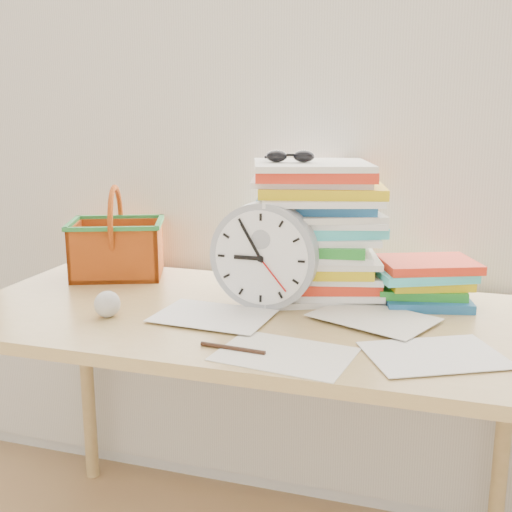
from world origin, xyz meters
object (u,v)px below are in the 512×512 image
(paper_stack, at_px, (314,230))
(basket, at_px, (116,232))
(desk, at_px, (243,340))
(book_stack, at_px, (427,282))
(clock, at_px, (264,256))

(paper_stack, distance_m, basket, 0.60)
(desk, distance_m, book_stack, 0.49)
(basket, bearing_deg, book_stack, -21.92)
(clock, bearing_deg, paper_stack, 58.90)
(desk, height_order, clock, clock)
(paper_stack, distance_m, book_stack, 0.32)
(basket, bearing_deg, desk, -46.40)
(desk, distance_m, paper_stack, 0.35)
(clock, distance_m, book_stack, 0.43)
(book_stack, bearing_deg, clock, -157.45)
(desk, relative_size, basket, 5.30)
(desk, bearing_deg, paper_stack, 56.59)
(book_stack, xyz_separation_m, basket, (-0.89, 0.01, 0.08))
(clock, bearing_deg, basket, 161.65)
(paper_stack, relative_size, book_stack, 1.34)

